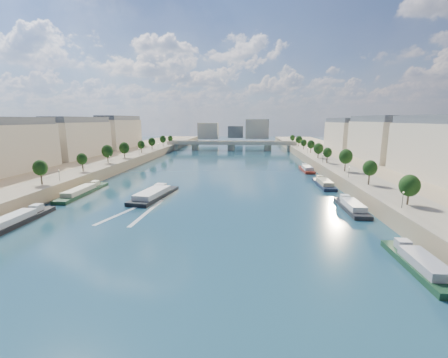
# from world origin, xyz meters

# --- Properties ---
(ground) EXTENTS (700.00, 700.00, 0.00)m
(ground) POSITION_xyz_m (0.00, 100.00, 0.00)
(ground) COLOR #0D2C39
(ground) RESTS_ON ground
(quay_left) EXTENTS (44.00, 520.00, 5.00)m
(quay_left) POSITION_xyz_m (-72.00, 100.00, 2.50)
(quay_left) COLOR #9E8460
(quay_left) RESTS_ON ground
(quay_right) EXTENTS (44.00, 520.00, 5.00)m
(quay_right) POSITION_xyz_m (72.00, 100.00, 2.50)
(quay_right) COLOR #9E8460
(quay_right) RESTS_ON ground
(pave_left) EXTENTS (14.00, 520.00, 0.10)m
(pave_left) POSITION_xyz_m (-57.00, 100.00, 5.05)
(pave_left) COLOR gray
(pave_left) RESTS_ON quay_left
(pave_right) EXTENTS (14.00, 520.00, 0.10)m
(pave_right) POSITION_xyz_m (57.00, 100.00, 5.05)
(pave_right) COLOR gray
(pave_right) RESTS_ON quay_right
(trees_left) EXTENTS (4.80, 268.80, 8.26)m
(trees_left) POSITION_xyz_m (-55.00, 102.00, 10.48)
(trees_left) COLOR #382B1E
(trees_left) RESTS_ON ground
(trees_right) EXTENTS (4.80, 268.80, 8.26)m
(trees_right) POSITION_xyz_m (55.00, 110.00, 10.48)
(trees_right) COLOR #382B1E
(trees_right) RESTS_ON ground
(lamps_left) EXTENTS (0.36, 200.36, 4.28)m
(lamps_left) POSITION_xyz_m (-52.50, 90.00, 7.78)
(lamps_left) COLOR black
(lamps_left) RESTS_ON ground
(lamps_right) EXTENTS (0.36, 200.36, 4.28)m
(lamps_right) POSITION_xyz_m (52.50, 105.00, 7.78)
(lamps_right) COLOR black
(lamps_right) RESTS_ON ground
(buildings_left) EXTENTS (16.00, 226.00, 23.20)m
(buildings_left) POSITION_xyz_m (-85.00, 112.00, 16.45)
(buildings_left) COLOR beige
(buildings_left) RESTS_ON ground
(buildings_right) EXTENTS (16.00, 226.00, 23.20)m
(buildings_right) POSITION_xyz_m (85.00, 112.00, 16.45)
(buildings_right) COLOR beige
(buildings_right) RESTS_ON ground
(skyline) EXTENTS (79.00, 42.00, 22.00)m
(skyline) POSITION_xyz_m (3.19, 319.52, 14.66)
(skyline) COLOR beige
(skyline) RESTS_ON ground
(bridge) EXTENTS (112.00, 12.00, 8.15)m
(bridge) POSITION_xyz_m (0.00, 234.04, 5.08)
(bridge) COLOR #C1B79E
(bridge) RESTS_ON ground
(tour_barge) EXTENTS (11.54, 26.91, 3.66)m
(tour_barge) POSITION_xyz_m (-18.18, 69.41, 0.95)
(tour_barge) COLOR black
(tour_barge) RESTS_ON ground
(wake) EXTENTS (11.73, 26.03, 0.04)m
(wake) POSITION_xyz_m (-18.18, 52.76, 0.02)
(wake) COLOR silver
(wake) RESTS_ON ground
(moored_barges_right) EXTENTS (5.00, 162.61, 3.60)m
(moored_barges_right) POSITION_xyz_m (45.50, 56.55, 0.84)
(moored_barges_right) COLOR black
(moored_barges_right) RESTS_ON ground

